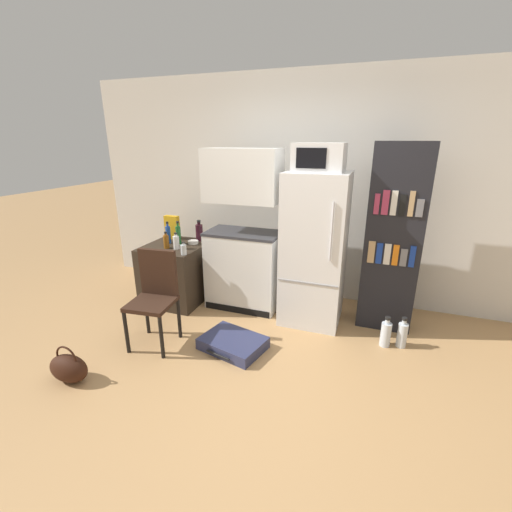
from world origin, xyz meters
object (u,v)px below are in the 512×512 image
at_px(kitchen_hutch, 243,239).
at_px(cereal_box, 172,227).
at_px(chair, 155,290).
at_px(bookshelf, 392,240).
at_px(side_table, 177,272).
at_px(refrigerator, 314,250).
at_px(bottle_amber_beer, 166,241).
at_px(handbag, 69,368).
at_px(bottle_blue_soda, 168,234).
at_px(bowl, 193,242).
at_px(microwave, 320,157).
at_px(suitcase_large_flat, 233,343).
at_px(water_bottle_front, 402,334).
at_px(bottle_clear_short, 184,249).
at_px(bottle_wine_dark, 199,232).
at_px(bottle_green_tall, 178,235).
at_px(bottle_milk_white, 176,242).
at_px(water_bottle_middle, 386,334).

xyz_separation_m(kitchen_hutch, cereal_box, (-1.03, 0.10, 0.03)).
relative_size(cereal_box, chair, 0.32).
bearing_deg(bookshelf, side_table, -174.95).
xyz_separation_m(refrigerator, bookshelf, (0.77, 0.15, 0.15)).
relative_size(bottle_amber_beer, handbag, 0.55).
bearing_deg(bottle_blue_soda, side_table, -22.45).
relative_size(refrigerator, bowl, 12.55).
bearing_deg(bottle_amber_beer, bookshelf, 8.26).
xyz_separation_m(microwave, bottle_blue_soda, (-1.80, -0.02, -0.94)).
height_order(suitcase_large_flat, handbag, handbag).
bearing_deg(side_table, water_bottle_front, -4.11).
xyz_separation_m(bottle_clear_short, bottle_blue_soda, (-0.41, 0.33, 0.05)).
distance_m(bookshelf, bottle_blue_soda, 2.58).
xyz_separation_m(bottle_wine_dark, handbag, (-0.21, -1.96, -0.71)).
height_order(kitchen_hutch, water_bottle_front, kitchen_hutch).
height_order(bottle_amber_beer, bowl, bottle_amber_beer).
bearing_deg(cereal_box, bowl, -16.56).
bearing_deg(cereal_box, chair, -65.77).
height_order(kitchen_hutch, bottle_green_tall, kitchen_hutch).
bearing_deg(cereal_box, bottle_blue_soda, -72.00).
bearing_deg(bowl, microwave, -2.30).
xyz_separation_m(kitchen_hutch, bottle_clear_short, (-0.55, -0.42, -0.06)).
distance_m(bottle_amber_beer, suitcase_large_flat, 1.49).
relative_size(kitchen_hutch, bookshelf, 0.96).
relative_size(bookshelf, suitcase_large_flat, 2.86).
relative_size(cereal_box, water_bottle_front, 0.94).
bearing_deg(kitchen_hutch, bowl, -179.69).
xyz_separation_m(side_table, bottle_clear_short, (0.30, -0.28, 0.42)).
xyz_separation_m(bookshelf, bowl, (-2.28, -0.09, -0.23)).
xyz_separation_m(refrigerator, suitcase_large_flat, (-0.59, -0.85, -0.76)).
distance_m(bottle_milk_white, bottle_blue_soda, 0.28).
distance_m(bottle_blue_soda, chair, 1.08).
distance_m(kitchen_hutch, handbag, 2.14).
xyz_separation_m(bottle_blue_soda, suitcase_large_flat, (1.21, -0.83, -0.78)).
relative_size(bottle_amber_beer, water_bottle_front, 0.63).
relative_size(bottle_milk_white, water_bottle_middle, 0.62).
relative_size(bottle_green_tall, bottle_blue_soda, 1.08).
bearing_deg(bottle_clear_short, microwave, 14.29).
bearing_deg(suitcase_large_flat, bottle_amber_beer, 163.82).
xyz_separation_m(microwave, cereal_box, (-1.87, 0.17, -0.90)).
xyz_separation_m(bottle_amber_beer, handbag, (0.01, -1.54, -0.68)).
distance_m(side_table, suitcase_large_flat, 1.38).
height_order(bottle_green_tall, chair, bottle_green_tall).
xyz_separation_m(bottle_clear_short, water_bottle_front, (2.34, 0.09, -0.65)).
xyz_separation_m(microwave, bottle_wine_dark, (-1.50, 0.20, -0.94)).
bearing_deg(handbag, kitchen_hutch, 64.59).
height_order(bottle_milk_white, bottle_amber_beer, bottle_amber_beer).
height_order(bottle_amber_beer, chair, chair).
bearing_deg(water_bottle_middle, bottle_clear_short, -178.56).
bearing_deg(refrigerator, water_bottle_middle, -20.58).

